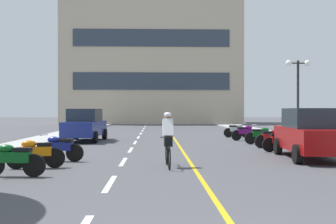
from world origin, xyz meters
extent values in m
plane|color=#47474C|center=(0.00, 21.00, 0.00)|extent=(140.00, 140.00, 0.00)
cube|color=#A8A8A3|center=(-7.20, 24.00, 0.06)|extent=(2.40, 72.00, 0.12)
cube|color=#A8A8A3|center=(7.20, 24.00, 0.06)|extent=(2.40, 72.00, 0.12)
cube|color=silver|center=(-2.00, 6.00, 0.00)|extent=(0.14, 2.20, 0.01)
cube|color=silver|center=(-2.00, 10.00, 0.00)|extent=(0.14, 2.20, 0.01)
cube|color=silver|center=(-2.00, 14.00, 0.00)|extent=(0.14, 2.20, 0.01)
cube|color=silver|center=(-2.00, 18.00, 0.00)|extent=(0.14, 2.20, 0.01)
cube|color=silver|center=(-2.00, 22.00, 0.00)|extent=(0.14, 2.20, 0.01)
cube|color=silver|center=(-2.00, 26.00, 0.00)|extent=(0.14, 2.20, 0.01)
cube|color=silver|center=(-2.00, 30.00, 0.00)|extent=(0.14, 2.20, 0.01)
cube|color=silver|center=(-2.00, 34.00, 0.00)|extent=(0.14, 2.20, 0.01)
cube|color=silver|center=(-2.00, 38.00, 0.00)|extent=(0.14, 2.20, 0.01)
cube|color=silver|center=(-2.00, 42.00, 0.00)|extent=(0.14, 2.20, 0.01)
cube|color=silver|center=(-2.00, 46.00, 0.00)|extent=(0.14, 2.20, 0.01)
cube|color=gold|center=(0.25, 24.00, 0.00)|extent=(0.12, 66.00, 0.01)
cube|color=#BCAD93|center=(-1.35, 49.79, 8.76)|extent=(22.63, 9.57, 17.51)
cube|color=#2D3847|center=(-1.35, 44.95, 5.25)|extent=(19.01, 0.10, 2.10)
cube|color=#2D3847|center=(-1.35, 44.95, 10.51)|extent=(19.01, 0.10, 2.10)
cylinder|color=black|center=(7.38, 19.38, 2.37)|extent=(0.14, 0.14, 4.51)
cylinder|color=black|center=(7.38, 19.38, 4.48)|extent=(1.10, 0.08, 0.08)
sphere|color=white|center=(6.83, 19.38, 4.48)|extent=(0.36, 0.36, 0.36)
sphere|color=white|center=(7.93, 19.38, 4.48)|extent=(0.36, 0.36, 0.36)
cylinder|color=black|center=(3.93, 12.05, 0.32)|extent=(0.27, 0.66, 0.64)
cylinder|color=black|center=(5.62, 11.92, 0.32)|extent=(0.27, 0.66, 0.64)
cylinder|color=black|center=(3.71, 9.26, 0.32)|extent=(0.27, 0.66, 0.64)
cube|color=maroon|center=(4.67, 10.59, 0.72)|extent=(2.02, 4.32, 0.80)
cube|color=#1E2833|center=(4.67, 10.59, 1.47)|extent=(1.73, 2.31, 0.70)
cylinder|color=black|center=(-5.63, 20.36, 0.32)|extent=(0.25, 0.65, 0.64)
cylinder|color=black|center=(-3.93, 20.27, 0.32)|extent=(0.25, 0.65, 0.64)
cylinder|color=black|center=(-5.77, 17.56, 0.32)|extent=(0.25, 0.65, 0.64)
cylinder|color=black|center=(-4.08, 17.47, 0.32)|extent=(0.25, 0.65, 0.64)
cube|color=navy|center=(-4.85, 18.92, 0.72)|extent=(1.92, 4.28, 0.80)
cube|color=#1E2833|center=(-4.85, 18.92, 1.47)|extent=(1.67, 2.28, 0.70)
cylinder|color=black|center=(-4.10, 7.00, 0.30)|extent=(0.61, 0.15, 0.60)
cube|color=#0C4C19|center=(-4.64, 7.04, 0.52)|extent=(0.92, 0.35, 0.28)
ellipsoid|color=#0C4C19|center=(-4.84, 7.06, 0.74)|extent=(0.46, 0.27, 0.22)
cube|color=black|center=(-4.39, 7.02, 0.72)|extent=(0.46, 0.27, 0.10)
cylinder|color=black|center=(-5.04, 8.43, 0.30)|extent=(0.61, 0.21, 0.60)
cylinder|color=black|center=(-3.96, 8.64, 0.30)|extent=(0.61, 0.21, 0.60)
cube|color=orange|center=(-4.50, 8.54, 0.52)|extent=(0.94, 0.45, 0.28)
ellipsoid|color=orange|center=(-4.70, 8.50, 0.74)|extent=(0.48, 0.32, 0.22)
cube|color=black|center=(-4.26, 8.58, 0.72)|extent=(0.48, 0.32, 0.10)
cylinder|color=silver|center=(-5.04, 8.43, 0.90)|extent=(0.14, 0.59, 0.03)
cylinder|color=black|center=(-4.73, 10.25, 0.30)|extent=(0.61, 0.20, 0.60)
cylinder|color=black|center=(-3.65, 10.06, 0.30)|extent=(0.61, 0.20, 0.60)
cube|color=navy|center=(-4.19, 10.16, 0.52)|extent=(0.93, 0.43, 0.28)
ellipsoid|color=navy|center=(-4.39, 10.19, 0.74)|extent=(0.47, 0.31, 0.22)
cube|color=black|center=(-3.95, 10.11, 0.72)|extent=(0.47, 0.31, 0.10)
cylinder|color=silver|center=(-4.73, 10.25, 0.90)|extent=(0.13, 0.60, 0.03)
cylinder|color=black|center=(4.94, 13.06, 0.30)|extent=(0.61, 0.15, 0.60)
cylinder|color=black|center=(3.84, 12.96, 0.30)|extent=(0.61, 0.15, 0.60)
cube|color=maroon|center=(4.39, 13.01, 0.52)|extent=(0.92, 0.36, 0.28)
ellipsoid|color=maroon|center=(4.59, 13.03, 0.74)|extent=(0.46, 0.28, 0.22)
cube|color=black|center=(4.14, 12.99, 0.72)|extent=(0.46, 0.28, 0.10)
cylinder|color=silver|center=(4.94, 13.06, 0.90)|extent=(0.08, 0.60, 0.03)
cylinder|color=black|center=(5.02, 14.98, 0.30)|extent=(0.61, 0.24, 0.60)
cylinder|color=black|center=(3.95, 14.71, 0.30)|extent=(0.61, 0.24, 0.60)
cube|color=maroon|center=(4.49, 14.84, 0.52)|extent=(0.94, 0.49, 0.28)
ellipsoid|color=maroon|center=(4.68, 14.89, 0.74)|extent=(0.49, 0.34, 0.22)
cube|color=black|center=(4.25, 14.78, 0.72)|extent=(0.49, 0.34, 0.10)
cylinder|color=silver|center=(5.02, 14.98, 0.90)|extent=(0.18, 0.59, 0.03)
cylinder|color=black|center=(5.06, 16.75, 0.30)|extent=(0.60, 0.12, 0.60)
cylinder|color=black|center=(3.96, 16.72, 0.30)|extent=(0.60, 0.12, 0.60)
cube|color=#0C4C19|center=(4.51, 16.74, 0.52)|extent=(0.91, 0.31, 0.28)
ellipsoid|color=#0C4C19|center=(4.71, 16.74, 0.74)|extent=(0.45, 0.25, 0.22)
cube|color=black|center=(4.26, 16.73, 0.72)|extent=(0.45, 0.25, 0.10)
cylinder|color=silver|center=(5.06, 16.75, 0.90)|extent=(0.05, 0.60, 0.03)
cylinder|color=black|center=(4.80, 19.35, 0.30)|extent=(0.61, 0.22, 0.60)
cylinder|color=black|center=(3.72, 19.12, 0.30)|extent=(0.61, 0.22, 0.60)
cube|color=#590C59|center=(4.26, 19.23, 0.52)|extent=(0.94, 0.45, 0.28)
ellipsoid|color=#590C59|center=(4.46, 19.27, 0.74)|extent=(0.48, 0.32, 0.22)
cube|color=black|center=(4.02, 19.18, 0.72)|extent=(0.48, 0.32, 0.10)
cylinder|color=silver|center=(4.80, 19.35, 0.90)|extent=(0.15, 0.59, 0.03)
cylinder|color=black|center=(4.85, 21.98, 0.30)|extent=(0.61, 0.18, 0.60)
cylinder|color=black|center=(3.76, 21.84, 0.30)|extent=(0.61, 0.18, 0.60)
cube|color=#B2B2B7|center=(4.31, 21.91, 0.52)|extent=(0.93, 0.40, 0.28)
ellipsoid|color=#B2B2B7|center=(4.50, 21.94, 0.74)|extent=(0.47, 0.30, 0.22)
cube|color=black|center=(4.06, 21.88, 0.72)|extent=(0.47, 0.30, 0.10)
cylinder|color=silver|center=(4.85, 21.98, 0.90)|extent=(0.11, 0.60, 0.03)
torus|color=black|center=(-0.55, 9.24, 0.34)|extent=(0.07, 0.72, 0.72)
torus|color=black|center=(-0.50, 8.19, 0.34)|extent=(0.07, 0.72, 0.72)
cylinder|color=black|center=(-0.53, 8.69, 0.64)|extent=(0.08, 0.95, 0.04)
cube|color=black|center=(-0.52, 8.54, 0.86)|extent=(0.11, 0.20, 0.06)
cylinder|color=black|center=(-0.55, 9.14, 0.89)|extent=(0.42, 0.05, 0.03)
cube|color=black|center=(-0.52, 8.59, 0.79)|extent=(0.26, 0.37, 0.28)
cube|color=white|center=(-0.53, 8.74, 1.19)|extent=(0.34, 0.47, 0.61)
sphere|color=#8C6647|center=(-0.53, 8.87, 1.54)|extent=(0.20, 0.20, 0.20)
ellipsoid|color=white|center=(-0.53, 8.87, 1.61)|extent=(0.24, 0.26, 0.16)
camera|label=1|loc=(-0.92, -3.57, 1.76)|focal=42.75mm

